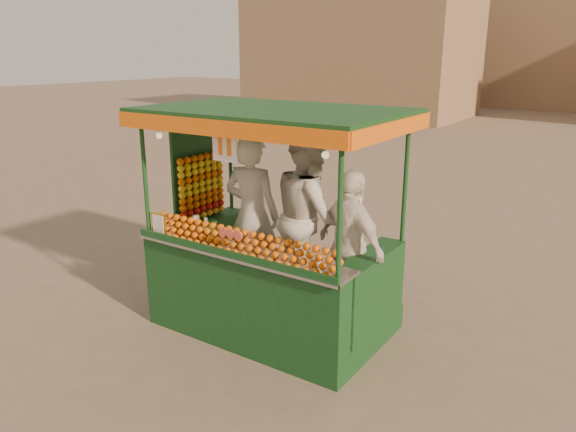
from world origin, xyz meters
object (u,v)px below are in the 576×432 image
Objects in this scene: juice_cart at (262,261)px; vendor_left at (252,215)px; vendor_middle at (310,217)px; vendor_right at (351,246)px.

vendor_left is at bearing 140.88° from juice_cart.
vendor_right is at bearing -139.09° from vendor_middle.
vendor_right is (1.26, -0.00, -0.12)m from vendor_left.
vendor_left is (-0.35, 0.28, 0.40)m from juice_cart.
juice_cart is 0.60m from vendor_left.
vendor_middle is (0.35, 0.40, 0.46)m from juice_cart.
vendor_right is at bearing 17.12° from juice_cart.
vendor_left is 0.71m from vendor_middle.
vendor_middle is 0.60m from vendor_right.
juice_cart is 1.37× the size of vendor_middle.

